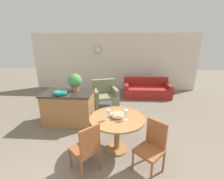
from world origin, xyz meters
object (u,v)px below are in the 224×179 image
(potted_plant, at_px, (75,81))
(trash_bin, at_px, (105,113))
(kitchen_island, at_px, (69,107))
(dining_table, at_px, (117,125))
(dining_chair_near_left, at_px, (87,147))
(fruit_bowl, at_px, (117,114))
(wine_glass_left, at_px, (108,112))
(couch, at_px, (146,90))
(teal_bowl, at_px, (61,93))
(armchair, at_px, (105,96))
(wine_glass_right, at_px, (126,112))
(dining_chair_near_right, at_px, (152,145))

(potted_plant, distance_m, trash_bin, 1.25)
(kitchen_island, bearing_deg, trash_bin, 1.35)
(dining_table, relative_size, dining_chair_near_left, 1.20)
(fruit_bowl, distance_m, wine_glass_left, 0.22)
(dining_chair_near_left, distance_m, couch, 4.56)
(dining_chair_near_left, xyz_separation_m, teal_bowl, (-1.04, 1.55, 0.46))
(potted_plant, relative_size, couch, 0.25)
(potted_plant, bearing_deg, armchair, 60.47)
(dining_table, xyz_separation_m, potted_plant, (-1.25, 1.29, 0.60))
(potted_plant, height_order, couch, potted_plant)
(kitchen_island, xyz_separation_m, teal_bowl, (-0.12, -0.21, 0.51))
(dining_table, distance_m, potted_plant, 1.89)
(dining_table, bearing_deg, wine_glass_left, -145.47)
(dining_chair_near_left, height_order, fruit_bowl, dining_chair_near_left)
(kitchen_island, height_order, teal_bowl, teal_bowl)
(wine_glass_left, height_order, trash_bin, wine_glass_left)
(kitchen_island, bearing_deg, fruit_bowl, -38.60)
(wine_glass_right, distance_m, teal_bowl, 1.99)
(dining_chair_near_right, relative_size, wine_glass_left, 4.37)
(dining_chair_near_right, relative_size, kitchen_island, 0.69)
(trash_bin, relative_size, couch, 0.31)
(wine_glass_left, height_order, couch, wine_glass_left)
(armchair, bearing_deg, dining_chair_near_right, -87.96)
(dining_chair_near_right, bearing_deg, armchair, -25.21)
(kitchen_island, relative_size, couch, 0.69)
(kitchen_island, xyz_separation_m, couch, (2.60, 2.48, -0.19))
(teal_bowl, relative_size, couch, 0.17)
(kitchen_island, distance_m, couch, 3.59)
(teal_bowl, height_order, trash_bin, teal_bowl)
(potted_plant, xyz_separation_m, couch, (2.43, 2.31, -0.92))
(teal_bowl, bearing_deg, dining_chair_near_left, -56.16)
(teal_bowl, bearing_deg, dining_chair_near_right, -33.21)
(potted_plant, bearing_deg, teal_bowl, -127.77)
(dining_chair_near_right, height_order, armchair, dining_chair_near_right)
(kitchen_island, relative_size, potted_plant, 2.78)
(dining_chair_near_left, bearing_deg, fruit_bowl, 5.59)
(dining_chair_near_left, relative_size, couch, 0.48)
(dining_chair_near_left, distance_m, trash_bin, 1.80)
(wine_glass_right, height_order, armchair, wine_glass_right)
(dining_chair_near_left, bearing_deg, dining_chair_near_right, -39.42)
(fruit_bowl, height_order, trash_bin, fruit_bowl)
(dining_chair_near_right, xyz_separation_m, potted_plant, (-1.88, 1.79, 0.68))
(fruit_bowl, xyz_separation_m, potted_plant, (-1.25, 1.29, 0.36))
(teal_bowl, bearing_deg, couch, 44.67)
(dining_table, xyz_separation_m, dining_chair_near_left, (-0.50, -0.63, -0.08))
(dining_chair_near_right, relative_size, fruit_bowl, 3.69)
(fruit_bowl, bearing_deg, teal_bowl, 149.02)
(dining_chair_near_right, bearing_deg, potted_plant, 0.21)
(trash_bin, height_order, couch, couch)
(fruit_bowl, height_order, armchair, armchair)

